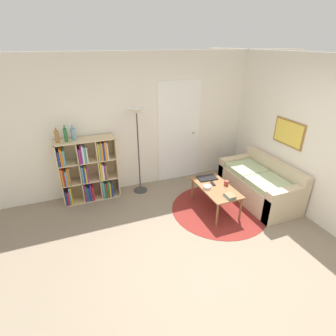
# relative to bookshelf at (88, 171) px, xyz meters

# --- Properties ---
(ground_plane) EXTENTS (14.00, 14.00, 0.00)m
(ground_plane) POSITION_rel_bookshelf_xyz_m (1.33, -2.33, -0.58)
(ground_plane) COLOR gray
(wall_back) EXTENTS (7.12, 0.11, 2.60)m
(wall_back) POSITION_rel_bookshelf_xyz_m (1.35, 0.22, 0.71)
(wall_back) COLOR silver
(wall_back) RESTS_ON ground_plane
(wall_right) EXTENTS (0.08, 5.52, 2.60)m
(wall_right) POSITION_rel_bookshelf_xyz_m (3.41, -1.07, 0.72)
(wall_right) COLOR silver
(wall_right) RESTS_ON ground_plane
(rug) EXTENTS (1.70, 1.70, 0.01)m
(rug) POSITION_rel_bookshelf_xyz_m (2.09, -1.24, -0.58)
(rug) COLOR maroon
(rug) RESTS_ON ground_plane
(bookshelf) EXTENTS (1.02, 0.34, 1.20)m
(bookshelf) POSITION_rel_bookshelf_xyz_m (0.00, 0.00, 0.00)
(bookshelf) COLOR beige
(bookshelf) RESTS_ON ground_plane
(floor_lamp) EXTENTS (0.28, 0.28, 1.68)m
(floor_lamp) POSITION_rel_bookshelf_xyz_m (0.96, -0.08, 0.79)
(floor_lamp) COLOR #333333
(floor_lamp) RESTS_ON ground_plane
(couch) EXTENTS (0.81, 1.56, 0.75)m
(couch) POSITION_rel_bookshelf_xyz_m (3.02, -1.18, -0.29)
(couch) COLOR #CCB793
(couch) RESTS_ON ground_plane
(coffee_table) EXTENTS (0.53, 0.98, 0.46)m
(coffee_table) POSITION_rel_bookshelf_xyz_m (2.02, -1.19, -0.17)
(coffee_table) COLOR brown
(coffee_table) RESTS_ON ground_plane
(laptop) EXTENTS (0.36, 0.25, 0.02)m
(laptop) POSITION_rel_bookshelf_xyz_m (2.03, -0.86, -0.11)
(laptop) COLOR black
(laptop) RESTS_ON coffee_table
(bowl) EXTENTS (0.14, 0.14, 0.05)m
(bowl) POSITION_rel_bookshelf_xyz_m (1.85, -1.18, -0.10)
(bowl) COLOR silver
(bowl) RESTS_ON coffee_table
(book_stack_on_table) EXTENTS (0.15, 0.18, 0.05)m
(book_stack_on_table) POSITION_rel_bookshelf_xyz_m (2.05, -1.57, -0.10)
(book_stack_on_table) COLOR teal
(book_stack_on_table) RESTS_ON coffee_table
(cup) EXTENTS (0.08, 0.08, 0.08)m
(cup) POSITION_rel_bookshelf_xyz_m (2.22, -1.20, -0.08)
(cup) COLOR #A33D33
(cup) RESTS_ON coffee_table
(remote) EXTENTS (0.06, 0.15, 0.02)m
(remote) POSITION_rel_bookshelf_xyz_m (2.02, -1.09, -0.11)
(remote) COLOR black
(remote) RESTS_ON coffee_table
(bottle_left) EXTENTS (0.07, 0.07, 0.26)m
(bottle_left) POSITION_rel_bookshelf_xyz_m (-0.41, -0.01, 0.72)
(bottle_left) COLOR olive
(bottle_left) RESTS_ON bookshelf
(bottle_middle) EXTENTS (0.06, 0.06, 0.29)m
(bottle_middle) POSITION_rel_bookshelf_xyz_m (-0.27, -0.02, 0.74)
(bottle_middle) COLOR #236633
(bottle_middle) RESTS_ON bookshelf
(bottle_right) EXTENTS (0.08, 0.08, 0.26)m
(bottle_right) POSITION_rel_bookshelf_xyz_m (-0.15, 0.02, 0.73)
(bottle_right) COLOR #6B93A3
(bottle_right) RESTS_ON bookshelf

